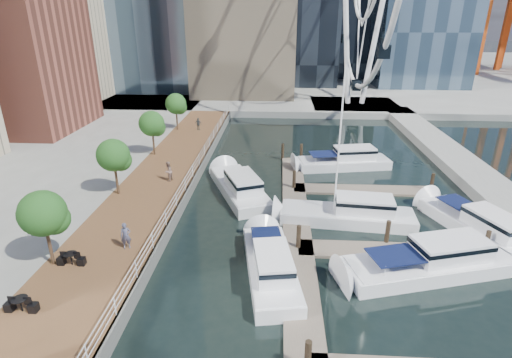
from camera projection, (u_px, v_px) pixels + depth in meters
name	position (u px, v px, depth m)	size (l,w,h in m)	color
ground	(242.00, 336.00, 19.33)	(520.00, 520.00, 0.00)	black
boardwalk	(152.00, 195.00, 33.50)	(6.00, 60.00, 1.00)	brown
seawall	(187.00, 196.00, 33.34)	(0.25, 60.00, 1.00)	#595954
land_far	(275.00, 69.00, 113.43)	(200.00, 114.00, 1.00)	gray
breakwater	(479.00, 180.00, 36.53)	(4.00, 60.00, 1.00)	gray
pier	(354.00, 106.00, 66.44)	(14.00, 12.00, 1.00)	gray
railing	(185.00, 184.00, 32.95)	(0.10, 60.00, 1.05)	white
floating_docks	(368.00, 230.00, 27.93)	(16.00, 34.00, 2.60)	#6D6051
street_trees	(113.00, 155.00, 31.28)	(2.60, 42.60, 4.60)	#3F2B1C
cafe_tables	(2.00, 335.00, 17.53)	(2.50, 13.70, 0.74)	black
yacht_foreground	(428.00, 272.00, 24.16)	(3.05, 11.39, 2.15)	white
pedestrian_near	(126.00, 236.00, 24.57)	(0.62, 0.41, 1.71)	#4C4C65
pedestrian_mid	(168.00, 171.00, 34.76)	(0.85, 0.66, 1.75)	gray
pedestrian_far	(198.00, 124.00, 50.46)	(0.92, 0.38, 1.57)	#363F44
moored_yachts	(343.00, 224.00, 29.83)	(24.11, 35.87, 11.50)	white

